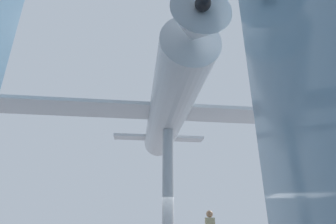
# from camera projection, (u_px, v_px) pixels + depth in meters

# --- Properties ---
(support_pylon_central) EXTENTS (0.55, 0.55, 5.83)m
(support_pylon_central) POSITION_uv_depth(u_px,v_px,m) (168.00, 188.00, 12.51)
(support_pylon_central) COLOR #999EA3
(support_pylon_central) RESTS_ON ground_plane
(suspended_airplane) EXTENTS (19.95, 14.15, 2.89)m
(suspended_airplane) POSITION_uv_depth(u_px,v_px,m) (169.00, 110.00, 13.70)
(suspended_airplane) COLOR #B2B7BC
(suspended_airplane) RESTS_ON support_pylon_central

